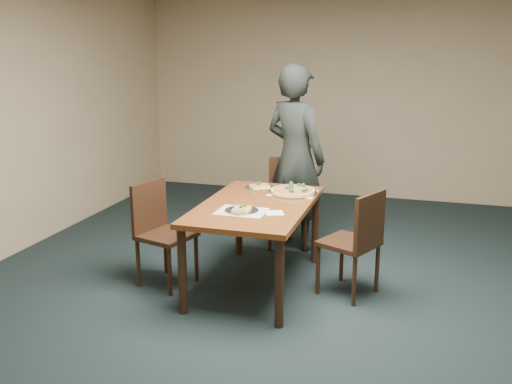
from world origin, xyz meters
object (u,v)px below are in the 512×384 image
(chair_far, at_px, (288,196))
(diner, at_px, (295,157))
(pizza_pan, at_px, (293,191))
(slice_plate_near, at_px, (242,210))
(dining_table, at_px, (256,214))
(slice_plate_far, at_px, (260,187))
(chair_right, at_px, (357,238))
(chair_left, at_px, (159,227))

(chair_far, xyz_separation_m, diner, (0.08, -0.06, 0.43))
(pizza_pan, bearing_deg, chair_far, 106.66)
(chair_far, relative_size, slice_plate_near, 3.25)
(dining_table, relative_size, slice_plate_far, 5.36)
(pizza_pan, height_order, slice_plate_far, pizza_pan)
(slice_plate_near, bearing_deg, slice_plate_far, 96.00)
(chair_right, bearing_deg, diner, -119.10)
(chair_left, distance_m, pizza_pan, 1.24)
(chair_far, height_order, chair_left, same)
(chair_right, bearing_deg, slice_plate_near, -46.44)
(diner, bearing_deg, slice_plate_far, 95.29)
(dining_table, bearing_deg, chair_right, 2.48)
(diner, xyz_separation_m, slice_plate_far, (-0.21, -0.59, -0.18))
(chair_left, distance_m, slice_plate_near, 0.83)
(dining_table, bearing_deg, slice_plate_near, -98.63)
(chair_left, xyz_separation_m, diner, (0.91, 1.29, 0.43))
(chair_left, xyz_separation_m, chair_right, (1.69, 0.22, 0.00))
(chair_right, xyz_separation_m, slice_plate_far, (-0.99, 0.49, 0.25))
(chair_far, height_order, chair_right, same)
(chair_far, distance_m, diner, 0.44)
(slice_plate_near, bearing_deg, chair_left, 173.62)
(pizza_pan, relative_size, slice_plate_far, 1.59)
(chair_far, xyz_separation_m, slice_plate_near, (-0.04, -1.44, 0.25))
(dining_table, bearing_deg, chair_far, 90.04)
(diner, xyz_separation_m, pizza_pan, (0.14, -0.69, -0.17))
(chair_right, relative_size, pizza_pan, 2.04)
(slice_plate_near, relative_size, slice_plate_far, 1.00)
(chair_right, relative_size, slice_plate_far, 3.25)
(diner, relative_size, slice_plate_near, 6.75)
(chair_left, bearing_deg, slice_plate_far, -29.39)
(chair_left, height_order, pizza_pan, chair_left)
(dining_table, xyz_separation_m, chair_left, (-0.83, -0.18, -0.14))
(chair_right, distance_m, diner, 1.40)
(slice_plate_near, bearing_deg, diner, 84.97)
(slice_plate_far, bearing_deg, slice_plate_near, -84.00)
(chair_far, bearing_deg, chair_left, -134.81)
(diner, bearing_deg, slice_plate_near, 109.61)
(slice_plate_near, xyz_separation_m, slice_plate_far, (-0.08, 0.80, -0.00))
(dining_table, xyz_separation_m, chair_right, (0.86, 0.04, -0.14))
(dining_table, distance_m, pizza_pan, 0.50)
(chair_left, height_order, slice_plate_far, chair_left)
(dining_table, relative_size, chair_right, 1.65)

